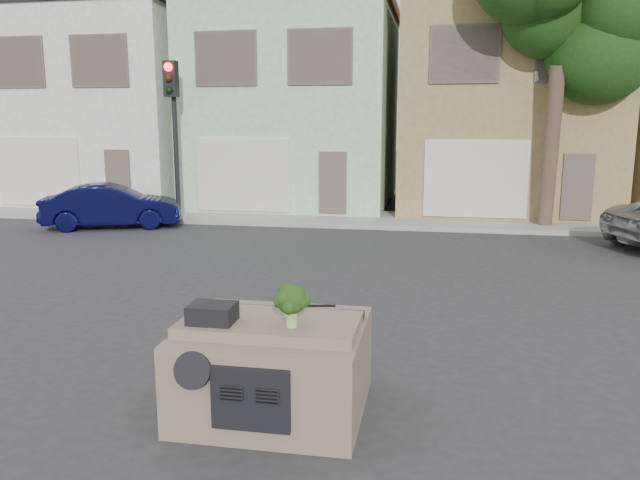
# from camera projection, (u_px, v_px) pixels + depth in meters

# --- Properties ---
(ground_plane) EXTENTS (120.00, 120.00, 0.00)m
(ground_plane) POSITION_uv_depth(u_px,v_px,m) (322.00, 326.00, 10.00)
(ground_plane) COLOR #303033
(ground_plane) RESTS_ON ground
(sidewalk) EXTENTS (40.00, 3.00, 0.15)m
(sidewalk) POSITION_uv_depth(u_px,v_px,m) (380.00, 220.00, 20.12)
(sidewalk) COLOR gray
(sidewalk) RESTS_ON ground
(townhouse_white) EXTENTS (7.20, 8.20, 7.55)m
(townhouse_white) POSITION_uv_depth(u_px,v_px,m) (119.00, 107.00, 25.24)
(townhouse_white) COLOR silver
(townhouse_white) RESTS_ON ground
(townhouse_mint) EXTENTS (7.20, 8.20, 7.55)m
(townhouse_mint) POSITION_uv_depth(u_px,v_px,m) (299.00, 106.00, 23.91)
(townhouse_mint) COLOR #A5D7A6
(townhouse_mint) RESTS_ON ground
(townhouse_tan) EXTENTS (7.20, 8.20, 7.55)m
(townhouse_tan) POSITION_uv_depth(u_px,v_px,m) (502.00, 105.00, 22.57)
(townhouse_tan) COLOR #997C4D
(townhouse_tan) RESTS_ON ground
(navy_sedan) EXTENTS (4.28, 2.77, 1.33)m
(navy_sedan) POSITION_uv_depth(u_px,v_px,m) (113.00, 228.00, 19.10)
(navy_sedan) COLOR black
(navy_sedan) RESTS_ON ground
(traffic_signal) EXTENTS (0.40, 0.40, 5.10)m
(traffic_signal) POSITION_uv_depth(u_px,v_px,m) (174.00, 142.00, 19.84)
(traffic_signal) COLOR black
(traffic_signal) RESTS_ON ground
(tree_near) EXTENTS (4.40, 4.00, 8.50)m
(tree_near) POSITION_uv_depth(u_px,v_px,m) (555.00, 84.00, 17.77)
(tree_near) COLOR #1A3E12
(tree_near) RESTS_ON ground
(car_dashboard) EXTENTS (2.00, 1.80, 1.12)m
(car_dashboard) POSITION_uv_depth(u_px,v_px,m) (274.00, 363.00, 6.99)
(car_dashboard) COLOR #776956
(car_dashboard) RESTS_ON ground
(instrument_hump) EXTENTS (0.48, 0.38, 0.20)m
(instrument_hump) POSITION_uv_depth(u_px,v_px,m) (212.00, 313.00, 6.63)
(instrument_hump) COLOR black
(instrument_hump) RESTS_ON car_dashboard
(wiper_arm) EXTENTS (0.69, 0.15, 0.02)m
(wiper_arm) POSITION_uv_depth(u_px,v_px,m) (305.00, 306.00, 7.20)
(wiper_arm) COLOR black
(wiper_arm) RESTS_ON car_dashboard
(broccoli) EXTENTS (0.44, 0.44, 0.47)m
(broccoli) POSITION_uv_depth(u_px,v_px,m) (291.00, 305.00, 6.46)
(broccoli) COLOR #1A350E
(broccoli) RESTS_ON car_dashboard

